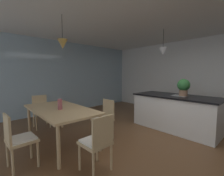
% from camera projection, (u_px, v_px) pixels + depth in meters
% --- Properties ---
extents(ground_plane, '(10.00, 8.40, 0.04)m').
position_uv_depth(ground_plane, '(156.00, 150.00, 2.94)').
color(ground_plane, brown).
extents(ceiling_slab, '(10.00, 8.40, 0.12)m').
position_uv_depth(ceiling_slab, '(160.00, 1.00, 2.68)').
color(ceiling_slab, white).
extents(wall_back_kitchen, '(10.00, 0.12, 2.70)m').
position_uv_depth(wall_back_kitchen, '(210.00, 78.00, 4.99)').
color(wall_back_kitchen, white).
rests_on(wall_back_kitchen, ground_plane).
extents(window_wall_left_glazing, '(0.06, 8.40, 2.70)m').
position_uv_depth(window_wall_left_glazing, '(64.00, 77.00, 5.81)').
color(window_wall_left_glazing, '#9EB7C6').
rests_on(window_wall_left_glazing, ground_plane).
extents(dining_table, '(1.87, 0.96, 0.74)m').
position_uv_depth(dining_table, '(60.00, 111.00, 3.16)').
color(dining_table, tan).
rests_on(dining_table, ground_plane).
extents(chair_near_right, '(0.42, 0.42, 0.87)m').
position_uv_depth(chair_near_right, '(18.00, 139.00, 2.30)').
color(chair_near_right, tan).
rests_on(chair_near_right, ground_plane).
extents(chair_far_right, '(0.40, 0.40, 0.87)m').
position_uv_depth(chair_far_right, '(104.00, 117.00, 3.44)').
color(chair_far_right, tan).
rests_on(chair_far_right, ground_plane).
extents(chair_window_end, '(0.43, 0.43, 0.87)m').
position_uv_depth(chair_window_end, '(41.00, 110.00, 4.15)').
color(chair_window_end, tan).
rests_on(chair_window_end, ground_plane).
extents(chair_kitchen_end, '(0.42, 0.42, 0.87)m').
position_uv_depth(chair_kitchen_end, '(97.00, 141.00, 2.22)').
color(chair_kitchen_end, tan).
rests_on(chair_kitchen_end, ground_plane).
extents(kitchen_island, '(2.12, 0.98, 0.91)m').
position_uv_depth(kitchen_island, '(175.00, 112.00, 4.00)').
color(kitchen_island, white).
rests_on(kitchen_island, ground_plane).
extents(pendant_over_table, '(0.21, 0.21, 0.70)m').
position_uv_depth(pendant_over_table, '(63.00, 44.00, 3.16)').
color(pendant_over_table, black).
extents(pendant_over_island_main, '(0.23, 0.23, 0.71)m').
position_uv_depth(pendant_over_island_main, '(163.00, 51.00, 4.15)').
color(pendant_over_island_main, black).
extents(potted_plant_on_island, '(0.31, 0.31, 0.44)m').
position_uv_depth(potted_plant_on_island, '(184.00, 86.00, 3.80)').
color(potted_plant_on_island, '#8C664C').
rests_on(potted_plant_on_island, kitchen_island).
extents(vase_on_dining_table, '(0.09, 0.09, 0.22)m').
position_uv_depth(vase_on_dining_table, '(60.00, 104.00, 3.05)').
color(vase_on_dining_table, '#994C51').
rests_on(vase_on_dining_table, dining_table).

